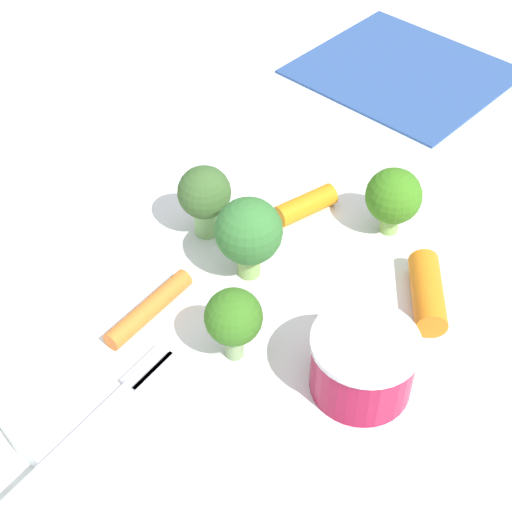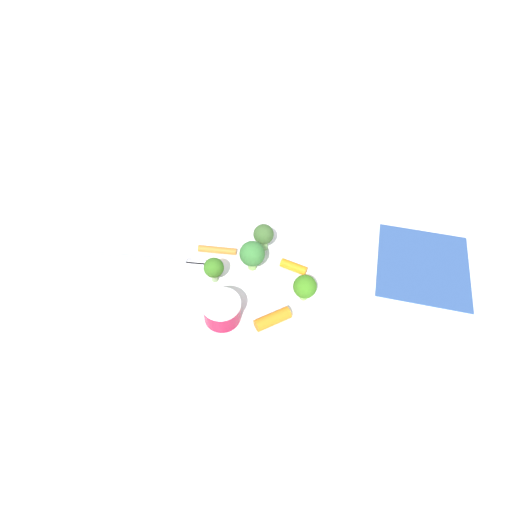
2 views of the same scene
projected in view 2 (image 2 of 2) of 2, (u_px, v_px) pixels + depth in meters
ground_plane at (249, 272)px, 0.65m from camera, size 2.40×2.40×0.00m
plate at (249, 270)px, 0.64m from camera, size 0.29×0.29×0.01m
sauce_cup at (222, 310)px, 0.57m from camera, size 0.05×0.05×0.03m
broccoli_floret_0 at (214, 268)px, 0.60m from camera, size 0.03×0.03×0.04m
broccoli_floret_1 at (252, 255)px, 0.61m from camera, size 0.04×0.04×0.05m
broccoli_floret_2 at (305, 287)px, 0.58m from camera, size 0.03×0.03×0.04m
broccoli_floret_3 at (264, 235)px, 0.64m from camera, size 0.03×0.03×0.05m
carrot_stick_0 at (217, 250)px, 0.65m from camera, size 0.01×0.06×0.01m
carrot_stick_1 at (294, 267)px, 0.63m from camera, size 0.03×0.04×0.01m
carrot_stick_2 at (273, 319)px, 0.57m from camera, size 0.04×0.05×0.02m
fork at (149, 258)px, 0.65m from camera, size 0.02×0.18×0.00m
napkin at (423, 265)px, 0.65m from camera, size 0.17×0.16×0.00m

